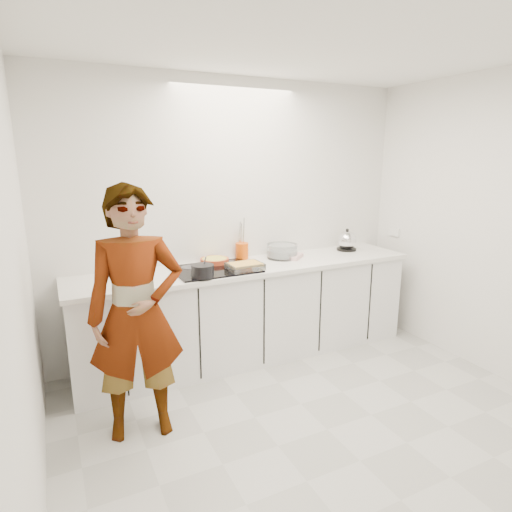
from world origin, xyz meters
name	(u,v)px	position (x,y,z in m)	size (l,w,h in m)	color
floor	(327,430)	(0.00, 0.00, 0.00)	(3.60, 3.20, 0.00)	#BABAB5
ceiling	(345,29)	(0.00, 0.00, 2.60)	(3.60, 3.20, 0.00)	white
wall_back	(236,219)	(0.00, 1.60, 1.30)	(3.60, 0.00, 2.60)	white
wall_left	(15,290)	(-1.80, 0.00, 1.30)	(0.00, 3.20, 2.60)	white
wall_right	(512,230)	(1.80, 0.02, 1.30)	(0.02, 3.20, 2.60)	white
base_cabinets	(250,313)	(0.00, 1.28, 0.43)	(3.20, 0.58, 0.87)	white
countertop	(250,267)	(0.00, 1.28, 0.89)	(3.24, 0.64, 0.04)	white
hob	(215,269)	(-0.35, 1.26, 0.92)	(0.72, 0.54, 0.01)	black
tart_dish	(215,260)	(-0.28, 1.45, 0.95)	(0.28, 0.28, 0.04)	#B23E1F
saucepan	(203,271)	(-0.54, 1.05, 0.98)	(0.19, 0.19, 0.18)	black
baking_dish	(245,266)	(-0.13, 1.11, 0.96)	(0.31, 0.23, 0.06)	silver
mixing_bowl	(282,252)	(0.40, 1.39, 0.97)	(0.30, 0.30, 0.14)	silver
tea_towel	(292,256)	(0.49, 1.34, 0.93)	(0.23, 0.17, 0.04)	white
kettle	(347,241)	(1.19, 1.39, 1.01)	(0.22, 0.22, 0.23)	black
utensil_crock	(242,251)	(0.04, 1.54, 0.99)	(0.12, 0.12, 0.16)	#E05108
cook	(136,314)	(-1.17, 0.58, 0.87)	(0.63, 0.42, 1.73)	white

